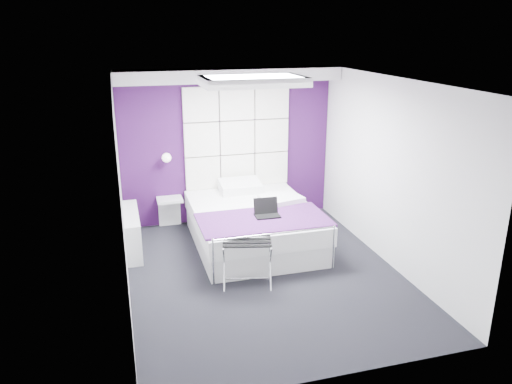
{
  "coord_description": "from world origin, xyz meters",
  "views": [
    {
      "loc": [
        -1.78,
        -5.86,
        3.22
      ],
      "look_at": [
        -0.03,
        0.35,
        1.08
      ],
      "focal_mm": 35.0,
      "sensor_mm": 36.0,
      "label": 1
    }
  ],
  "objects_px": {
    "laptop": "(266,211)",
    "radiator": "(132,231)",
    "nightstand": "(170,200)",
    "bed": "(253,224)",
    "wall_lamp": "(166,157)",
    "luggage_rack": "(247,262)"
  },
  "relations": [
    {
      "from": "laptop",
      "to": "radiator",
      "type": "bearing_deg",
      "value": 161.21
    },
    {
      "from": "nightstand",
      "to": "laptop",
      "type": "height_order",
      "value": "laptop"
    },
    {
      "from": "radiator",
      "to": "luggage_rack",
      "type": "xyz_separation_m",
      "value": [
        1.4,
        -1.46,
        0.01
      ]
    },
    {
      "from": "radiator",
      "to": "bed",
      "type": "xyz_separation_m",
      "value": [
        1.8,
        -0.27,
        0.03
      ]
    },
    {
      "from": "bed",
      "to": "wall_lamp",
      "type": "bearing_deg",
      "value": 138.51
    },
    {
      "from": "bed",
      "to": "nightstand",
      "type": "xyz_separation_m",
      "value": [
        -1.15,
        0.99,
        0.17
      ]
    },
    {
      "from": "wall_lamp",
      "to": "luggage_rack",
      "type": "relative_size",
      "value": 0.24
    },
    {
      "from": "wall_lamp",
      "to": "bed",
      "type": "height_order",
      "value": "wall_lamp"
    },
    {
      "from": "luggage_rack",
      "to": "nightstand",
      "type": "bearing_deg",
      "value": 122.83
    },
    {
      "from": "wall_lamp",
      "to": "radiator",
      "type": "bearing_deg",
      "value": -130.1
    },
    {
      "from": "nightstand",
      "to": "luggage_rack",
      "type": "height_order",
      "value": "luggage_rack"
    },
    {
      "from": "nightstand",
      "to": "laptop",
      "type": "xyz_separation_m",
      "value": [
        1.23,
        -1.44,
        0.19
      ]
    },
    {
      "from": "wall_lamp",
      "to": "laptop",
      "type": "bearing_deg",
      "value": -49.9
    },
    {
      "from": "radiator",
      "to": "luggage_rack",
      "type": "height_order",
      "value": "luggage_rack"
    },
    {
      "from": "bed",
      "to": "radiator",
      "type": "bearing_deg",
      "value": 171.5
    },
    {
      "from": "bed",
      "to": "nightstand",
      "type": "relative_size",
      "value": 5.41
    },
    {
      "from": "radiator",
      "to": "nightstand",
      "type": "distance_m",
      "value": 0.99
    },
    {
      "from": "wall_lamp",
      "to": "radiator",
      "type": "relative_size",
      "value": 0.12
    },
    {
      "from": "luggage_rack",
      "to": "laptop",
      "type": "distance_m",
      "value": 0.97
    },
    {
      "from": "nightstand",
      "to": "radiator",
      "type": "bearing_deg",
      "value": -132.11
    },
    {
      "from": "nightstand",
      "to": "laptop",
      "type": "distance_m",
      "value": 1.9
    },
    {
      "from": "laptop",
      "to": "nightstand",
      "type": "bearing_deg",
      "value": 132.69
    }
  ]
}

